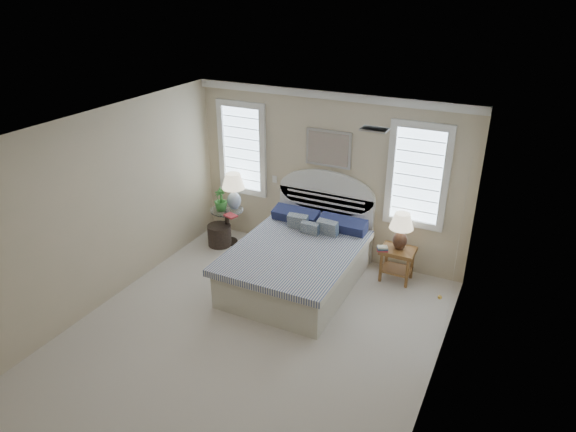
{
  "coord_description": "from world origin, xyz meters",
  "views": [
    {
      "loc": [
        2.8,
        -4.61,
        4.21
      ],
      "look_at": [
        0.03,
        1.0,
        1.29
      ],
      "focal_mm": 32.0,
      "sensor_mm": 36.0,
      "label": 1
    }
  ],
  "objects_px": {
    "nightstand_right": "(397,257)",
    "lamp_left": "(233,187)",
    "side_table_left": "(227,222)",
    "floor_pot": "(220,235)",
    "lamp_right": "(401,227)",
    "bed": "(300,259)"
  },
  "relations": [
    {
      "from": "floor_pot",
      "to": "lamp_left",
      "type": "height_order",
      "value": "lamp_left"
    },
    {
      "from": "bed",
      "to": "floor_pot",
      "type": "distance_m",
      "value": 1.81
    },
    {
      "from": "floor_pot",
      "to": "lamp_right",
      "type": "bearing_deg",
      "value": 5.1
    },
    {
      "from": "lamp_right",
      "to": "side_table_left",
      "type": "bearing_deg",
      "value": -177.37
    },
    {
      "from": "lamp_left",
      "to": "lamp_right",
      "type": "bearing_deg",
      "value": 0.49
    },
    {
      "from": "nightstand_right",
      "to": "lamp_right",
      "type": "relative_size",
      "value": 0.92
    },
    {
      "from": "side_table_left",
      "to": "lamp_left",
      "type": "bearing_deg",
      "value": 52.28
    },
    {
      "from": "side_table_left",
      "to": "lamp_right",
      "type": "bearing_deg",
      "value": 2.63
    },
    {
      "from": "bed",
      "to": "nightstand_right",
      "type": "height_order",
      "value": "bed"
    },
    {
      "from": "side_table_left",
      "to": "lamp_left",
      "type": "xyz_separation_m",
      "value": [
        0.09,
        0.11,
        0.63
      ]
    },
    {
      "from": "bed",
      "to": "lamp_right",
      "type": "xyz_separation_m",
      "value": [
        1.3,
        0.73,
        0.5
      ]
    },
    {
      "from": "side_table_left",
      "to": "floor_pot",
      "type": "xyz_separation_m",
      "value": [
        -0.08,
        -0.14,
        -0.2
      ]
    },
    {
      "from": "nightstand_right",
      "to": "lamp_left",
      "type": "bearing_deg",
      "value": 179.78
    },
    {
      "from": "lamp_left",
      "to": "side_table_left",
      "type": "bearing_deg",
      "value": -127.72
    },
    {
      "from": "floor_pot",
      "to": "lamp_right",
      "type": "height_order",
      "value": "lamp_right"
    },
    {
      "from": "lamp_right",
      "to": "nightstand_right",
      "type": "bearing_deg",
      "value": -95.05
    },
    {
      "from": "side_table_left",
      "to": "lamp_left",
      "type": "height_order",
      "value": "lamp_left"
    },
    {
      "from": "nightstand_right",
      "to": "lamp_left",
      "type": "distance_m",
      "value": 2.93
    },
    {
      "from": "floor_pot",
      "to": "lamp_right",
      "type": "xyz_separation_m",
      "value": [
        3.04,
        0.27,
        0.7
      ]
    },
    {
      "from": "floor_pot",
      "to": "lamp_left",
      "type": "bearing_deg",
      "value": 55.3
    },
    {
      "from": "side_table_left",
      "to": "lamp_left",
      "type": "distance_m",
      "value": 0.65
    },
    {
      "from": "nightstand_right",
      "to": "lamp_left",
      "type": "relative_size",
      "value": 0.84
    }
  ]
}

